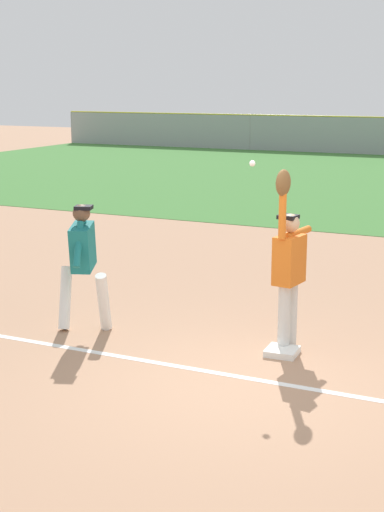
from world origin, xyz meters
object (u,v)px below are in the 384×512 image
(first_base, at_px, (282,352))
(runner, at_px, (83,258))
(baseball, at_px, (252,163))
(fielder, at_px, (288,262))
(parked_car_silver, at_px, (306,134))

(first_base, xyz_separation_m, runner, (-2.72, -0.21, 0.96))
(first_base, height_order, baseball, baseball)
(fielder, relative_size, runner, 1.33)
(fielder, xyz_separation_m, parked_car_silver, (-8.66, 30.13, -0.45))
(runner, bearing_deg, first_base, -15.47)
(baseball, height_order, parked_car_silver, baseball)
(fielder, height_order, baseball, baseball)
(parked_car_silver, bearing_deg, baseball, -81.13)
(fielder, xyz_separation_m, runner, (-2.70, -0.43, -0.12))
(baseball, bearing_deg, parked_car_silver, 105.21)
(first_base, distance_m, baseball, 2.33)
(fielder, distance_m, runner, 2.74)
(runner, bearing_deg, baseball, -13.52)
(baseball, xyz_separation_m, parked_car_silver, (-8.24, 30.30, -1.65))
(runner, relative_size, parked_car_silver, 0.38)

